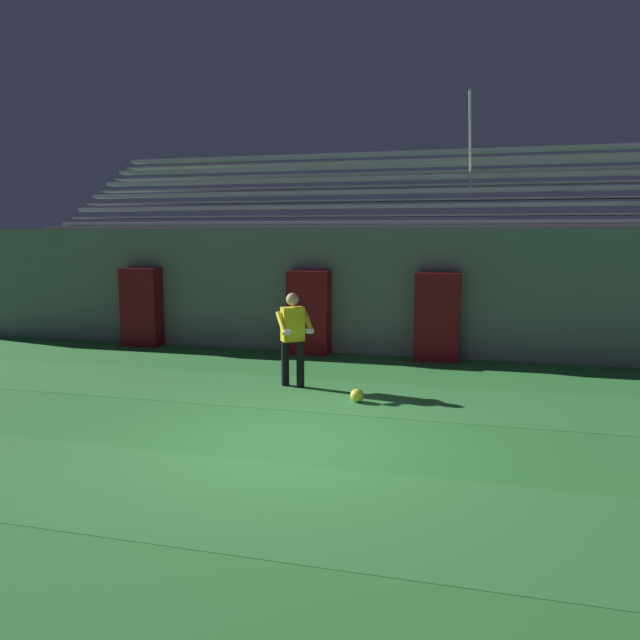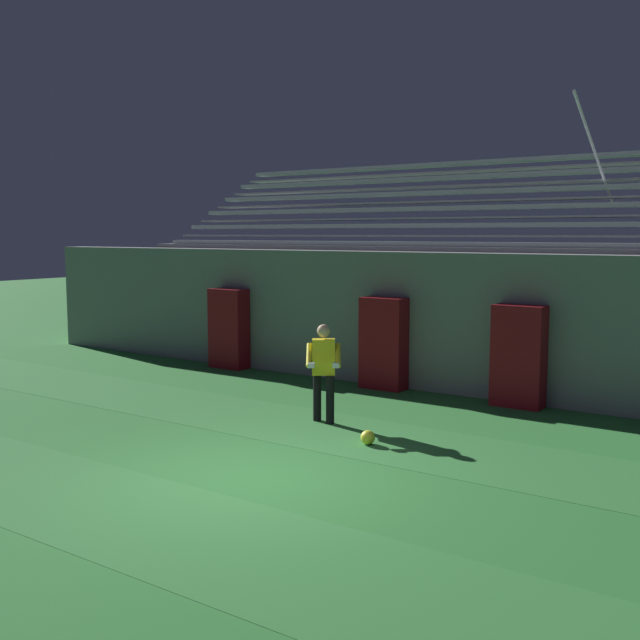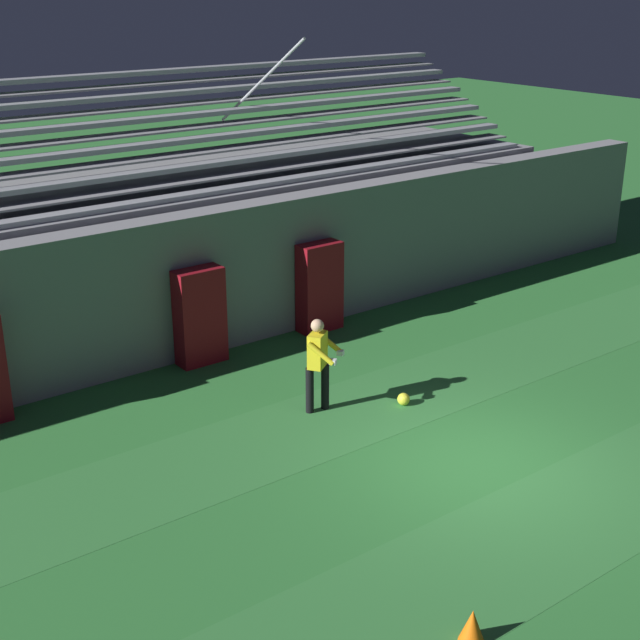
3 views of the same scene
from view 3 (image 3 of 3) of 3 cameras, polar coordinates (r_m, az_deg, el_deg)
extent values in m
plane|color=#2D7533|center=(13.96, 10.19, -9.12)|extent=(80.00, 80.00, 0.00)
cube|color=#337A38|center=(13.04, 15.81, -11.97)|extent=(28.00, 2.14, 0.01)
cube|color=#337A38|center=(15.56, 3.35, -5.44)|extent=(28.00, 2.14, 0.01)
cube|color=gray|center=(17.99, -4.71, 3.07)|extent=(24.00, 0.60, 2.80)
cube|color=maroon|center=(17.01, -7.69, 0.23)|extent=(0.94, 0.44, 1.88)
cube|color=maroon|center=(18.47, -0.03, 2.12)|extent=(0.94, 0.44, 1.88)
cube|color=gray|center=(20.22, -8.86, 5.07)|extent=(18.00, 4.60, 2.90)
cube|color=#A8AAB2|center=(18.20, -6.14, 8.29)|extent=(17.10, 0.36, 0.10)
cube|color=gray|center=(18.08, -5.78, 7.48)|extent=(17.10, 0.60, 0.04)
cube|color=#A8AAB2|center=(18.71, -7.32, 9.85)|extent=(17.10, 0.36, 0.10)
cube|color=gray|center=(18.58, -6.97, 9.06)|extent=(17.10, 0.60, 0.04)
cube|color=#A8AAB2|center=(19.24, -8.44, 11.31)|extent=(17.10, 0.36, 0.10)
cube|color=gray|center=(19.10, -8.11, 10.56)|extent=(17.10, 0.60, 0.04)
cube|color=#A8AAB2|center=(19.78, -9.51, 12.70)|extent=(17.10, 0.36, 0.10)
cube|color=gray|center=(19.64, -9.19, 11.98)|extent=(17.10, 0.60, 0.04)
cube|color=#A8AAB2|center=(20.35, -10.54, 14.00)|extent=(17.10, 0.36, 0.10)
cube|color=gray|center=(20.20, -10.23, 13.31)|extent=(17.10, 0.60, 0.04)
cube|color=#A8AAB2|center=(20.93, -11.52, 15.22)|extent=(17.10, 0.36, 0.10)
cube|color=gray|center=(20.78, -11.22, 14.56)|extent=(17.10, 0.60, 0.04)
cylinder|color=#A8AAB2|center=(20.15, -3.84, 14.94)|extent=(0.06, 3.33, 2.05)
cylinder|color=black|center=(15.24, 0.33, -4.29)|extent=(0.19, 0.19, 0.82)
cylinder|color=black|center=(15.12, -0.66, -4.52)|extent=(0.19, 0.19, 0.82)
cube|color=yellow|center=(14.89, -0.17, -1.94)|extent=(0.45, 0.41, 0.60)
sphere|color=tan|center=(14.72, -0.17, -0.36)|extent=(0.22, 0.22, 0.22)
cylinder|color=yellow|center=(15.04, 0.64, -1.49)|extent=(0.34, 0.45, 0.37)
cylinder|color=yellow|center=(14.62, 0.04, -2.18)|extent=(0.34, 0.45, 0.37)
cube|color=silver|center=(14.99, 1.31, -2.10)|extent=(0.15, 0.15, 0.08)
cube|color=silver|center=(14.65, 0.83, -2.69)|extent=(0.15, 0.15, 0.08)
sphere|color=yellow|center=(15.56, 5.37, -5.07)|extent=(0.22, 0.22, 0.22)
cone|color=orange|center=(10.59, 9.71, -18.74)|extent=(0.30, 0.30, 0.42)
camera|label=1|loc=(12.23, 46.16, -6.11)|focal=35.00mm
camera|label=2|loc=(15.66, 48.21, -0.04)|focal=42.00mm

